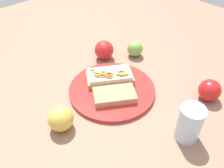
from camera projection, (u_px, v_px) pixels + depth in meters
The scene contains 9 objects.
ground_plane at pixel (112, 91), 0.87m from camera, with size 2.00×2.00×0.00m, color #926951.
plate at pixel (112, 90), 0.87m from camera, with size 0.31×0.31×0.01m, color red.
sandwich at pixel (110, 76), 0.89m from camera, with size 0.17×0.20×0.04m.
bread_slice_side at pixel (114, 95), 0.82m from camera, with size 0.14×0.08×0.02m, color tan.
apple_0 at pixel (104, 50), 1.01m from camera, with size 0.08×0.08×0.08m, color red.
apple_1 at pixel (135, 49), 1.02m from camera, with size 0.07×0.07×0.07m, color #73AC48.
apple_2 at pixel (210, 90), 0.82m from camera, with size 0.08×0.08×0.08m, color red.
apple_3 at pixel (61, 119), 0.72m from camera, with size 0.08×0.08×0.08m, color gold.
drinking_glass at pixel (189, 123), 0.68m from camera, with size 0.07×0.07×0.12m, color silver.
Camera 1 is at (-0.47, 0.44, 0.59)m, focal length 37.78 mm.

